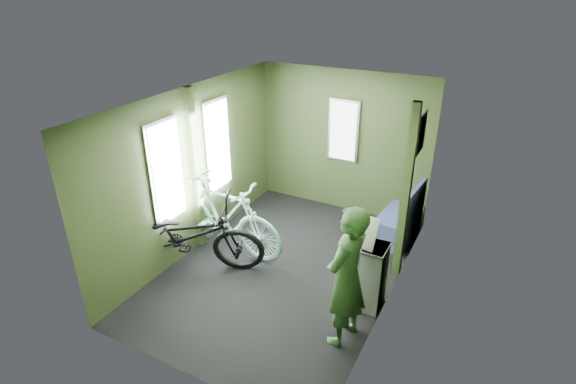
# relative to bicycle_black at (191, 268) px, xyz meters

# --- Properties ---
(room) EXTENTS (4.00, 4.02, 2.31)m
(room) POSITION_rel_bicycle_black_xyz_m (1.08, 0.63, 1.44)
(room) COLOR black
(room) RESTS_ON ground
(bicycle_black) EXTENTS (2.22, 1.58, 1.19)m
(bicycle_black) POSITION_rel_bicycle_black_xyz_m (0.00, 0.00, 0.00)
(bicycle_black) COLOR black
(bicycle_black) RESTS_ON ground
(bicycle_mint) EXTENTS (1.89, 0.70, 1.15)m
(bicycle_mint) POSITION_rel_bicycle_black_xyz_m (0.18, 0.59, 0.00)
(bicycle_mint) COLOR #A1E5DF
(bicycle_mint) RESTS_ON ground
(passenger) EXTENTS (0.48, 0.70, 1.60)m
(passenger) POSITION_rel_bicycle_black_xyz_m (2.27, -0.24, 0.80)
(passenger) COLOR #375F34
(passenger) RESTS_ON ground
(waste_box) EXTENTS (0.24, 0.34, 0.83)m
(waste_box) POSITION_rel_bicycle_black_xyz_m (2.38, 0.40, 0.42)
(waste_box) COLOR gray
(waste_box) RESTS_ON ground
(bench_seat) EXTENTS (0.53, 0.88, 0.89)m
(bench_seat) POSITION_rel_bicycle_black_xyz_m (2.26, 2.01, 0.26)
(bench_seat) COLOR navy
(bench_seat) RESTS_ON ground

